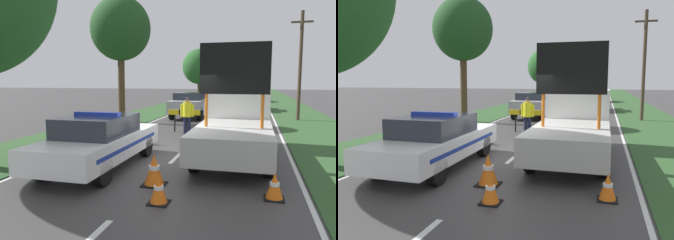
% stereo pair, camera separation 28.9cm
% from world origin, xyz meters
% --- Properties ---
extents(ground_plane, '(160.00, 160.00, 0.00)m').
position_xyz_m(ground_plane, '(0.00, 0.00, 0.00)').
color(ground_plane, '#3D3A3A').
extents(lane_markings, '(6.85, 67.35, 0.01)m').
position_xyz_m(lane_markings, '(0.00, 19.78, 0.00)').
color(lane_markings, silver).
rests_on(lane_markings, ground).
extents(grass_verge_left, '(3.38, 120.00, 0.03)m').
position_xyz_m(grass_verge_left, '(-5.17, 20.00, 0.01)').
color(grass_verge_left, '#2D5128').
rests_on(grass_verge_left, ground).
extents(grass_verge_right, '(3.38, 120.00, 0.03)m').
position_xyz_m(grass_verge_right, '(5.17, 20.00, 0.01)').
color(grass_verge_right, '#2D5128').
rests_on(grass_verge_right, ground).
extents(police_car, '(1.81, 4.90, 1.52)m').
position_xyz_m(police_car, '(-1.74, -0.71, 0.73)').
color(police_car, white).
rests_on(police_car, ground).
extents(work_truck, '(2.07, 5.87, 3.35)m').
position_xyz_m(work_truck, '(1.74, 1.81, 1.01)').
color(work_truck, white).
rests_on(work_truck, ground).
extents(road_barrier, '(2.97, 0.08, 1.01)m').
position_xyz_m(road_barrier, '(-0.09, 5.83, 0.84)').
color(road_barrier, black).
rests_on(road_barrier, ground).
extents(police_officer, '(0.58, 0.37, 1.62)m').
position_xyz_m(police_officer, '(-0.50, 4.91, 0.97)').
color(police_officer, '#191E38').
rests_on(police_officer, ground).
extents(pedestrian_civilian, '(0.60, 0.38, 1.66)m').
position_xyz_m(pedestrian_civilian, '(0.42, 5.43, 0.98)').
color(pedestrian_civilian, brown).
rests_on(pedestrian_civilian, ground).
extents(traffic_cone_near_police, '(0.52, 0.52, 0.71)m').
position_xyz_m(traffic_cone_near_police, '(0.15, -1.83, 0.35)').
color(traffic_cone_near_police, black).
rests_on(traffic_cone_near_police, ground).
extents(traffic_cone_centre_front, '(0.36, 0.36, 0.50)m').
position_xyz_m(traffic_cone_centre_front, '(0.30, 7.14, 0.25)').
color(traffic_cone_centre_front, black).
rests_on(traffic_cone_centre_front, ground).
extents(traffic_cone_near_truck, '(0.39, 0.39, 0.55)m').
position_xyz_m(traffic_cone_near_truck, '(0.57, -2.87, 0.27)').
color(traffic_cone_near_truck, black).
rests_on(traffic_cone_near_truck, ground).
extents(traffic_cone_behind_barrier, '(0.39, 0.39, 0.55)m').
position_xyz_m(traffic_cone_behind_barrier, '(2.72, -2.06, 0.27)').
color(traffic_cone_behind_barrier, black).
rests_on(traffic_cone_behind_barrier, ground).
extents(traffic_cone_lane_edge, '(0.41, 0.41, 0.58)m').
position_xyz_m(traffic_cone_lane_edge, '(-1.54, 2.61, 0.28)').
color(traffic_cone_lane_edge, black).
rests_on(traffic_cone_lane_edge, ground).
extents(queued_car_sedan_silver, '(1.93, 4.40, 1.58)m').
position_xyz_m(queued_car_sedan_silver, '(-1.73, 11.66, 0.85)').
color(queued_car_sedan_silver, '#B2B2B7').
rests_on(queued_car_sedan_silver, ground).
extents(queued_car_sedan_black, '(1.86, 4.48, 1.60)m').
position_xyz_m(queued_car_sedan_black, '(1.79, 17.99, 0.83)').
color(queued_car_sedan_black, black).
rests_on(queued_car_sedan_black, ground).
extents(queued_car_suv_grey, '(1.81, 4.00, 1.43)m').
position_xyz_m(queued_car_suv_grey, '(-1.77, 23.85, 0.75)').
color(queued_car_suv_grey, slate).
rests_on(queued_car_suv_grey, ground).
extents(queued_car_hatch_blue, '(1.75, 4.10, 1.55)m').
position_xyz_m(queued_car_hatch_blue, '(1.94, 28.94, 0.82)').
color(queued_car_hatch_blue, navy).
rests_on(queued_car_hatch_blue, ground).
extents(roadside_tree_near_left, '(3.31, 3.31, 6.91)m').
position_xyz_m(roadside_tree_near_left, '(-5.01, 8.44, 5.12)').
color(roadside_tree_near_left, '#4C3823').
rests_on(roadside_tree_near_left, ground).
extents(roadside_tree_near_right, '(4.66, 4.66, 6.71)m').
position_xyz_m(roadside_tree_near_right, '(-5.53, 37.07, 4.25)').
color(roadside_tree_near_right, '#4C3823').
rests_on(roadside_tree_near_right, ground).
extents(utility_pole, '(1.20, 0.20, 6.30)m').
position_xyz_m(utility_pole, '(4.71, 11.87, 3.26)').
color(utility_pole, '#473828').
rests_on(utility_pole, ground).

